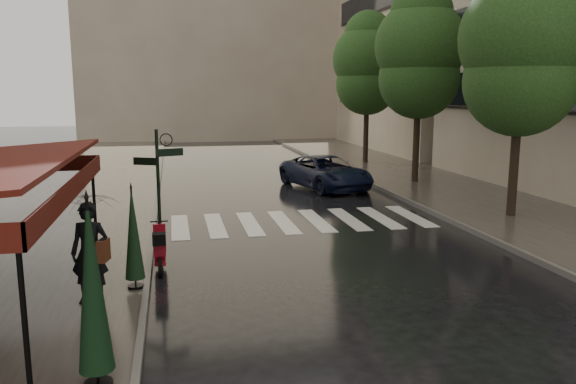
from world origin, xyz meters
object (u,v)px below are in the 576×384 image
object	(u,v)px
pedestrian_with_umbrella	(87,212)
scooter	(160,250)
parasol_back	(133,233)
parasol_front	(92,285)
parked_car	(326,172)

from	to	relation	value
pedestrian_with_umbrella	scooter	bearing A→B (deg)	73.26
pedestrian_with_umbrella	parasol_back	size ratio (longest dim) A/B	1.25
pedestrian_with_umbrella	parasol_front	xyz separation A→B (m)	(0.46, -3.14, -0.31)
pedestrian_with_umbrella	parasol_front	distance (m)	3.19
scooter	parasol_front	bearing A→B (deg)	-98.69
pedestrian_with_umbrella	parked_car	distance (m)	14.29
parked_car	parasol_front	bearing A→B (deg)	-131.00
parked_car	parasol_back	world-z (taller)	parasol_back
scooter	parasol_back	bearing A→B (deg)	-108.56
scooter	parasol_back	xyz separation A→B (m)	(-0.46, -1.43, 0.76)
parked_car	parasol_front	distance (m)	16.78
parked_car	parasol_back	xyz separation A→B (m)	(-7.04, -11.26, 0.56)
parasol_back	scooter	bearing A→B (deg)	72.29
pedestrian_with_umbrella	parked_car	world-z (taller)	pedestrian_with_umbrella
scooter	parasol_front	distance (m)	5.40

